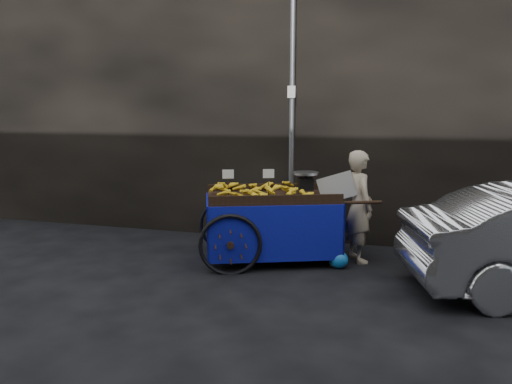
% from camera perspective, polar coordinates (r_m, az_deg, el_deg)
% --- Properties ---
extents(ground, '(80.00, 80.00, 0.00)m').
position_cam_1_polar(ground, '(6.92, -0.80, -8.55)').
color(ground, black).
rests_on(ground, ground).
extents(building_wall, '(13.50, 2.00, 5.00)m').
position_cam_1_polar(building_wall, '(9.04, 6.49, 11.65)').
color(building_wall, black).
rests_on(building_wall, ground).
extents(street_pole, '(0.12, 0.10, 4.00)m').
position_cam_1_polar(street_pole, '(7.77, 4.11, 8.44)').
color(street_pole, slate).
rests_on(street_pole, ground).
extents(banana_cart, '(2.71, 1.94, 1.35)m').
position_cam_1_polar(banana_cart, '(7.06, 1.29, -1.21)').
color(banana_cart, black).
rests_on(banana_cart, ground).
extents(vendor, '(0.91, 0.69, 1.58)m').
position_cam_1_polar(vendor, '(7.15, 11.64, -1.61)').
color(vendor, tan).
rests_on(vendor, ground).
extents(plastic_bag, '(0.27, 0.21, 0.24)m').
position_cam_1_polar(plastic_bag, '(6.92, 9.40, -7.63)').
color(plastic_bag, blue).
rests_on(plastic_bag, ground).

